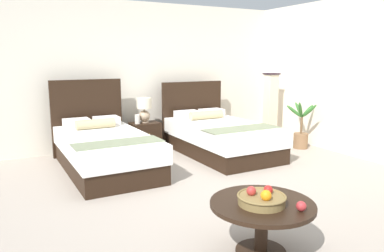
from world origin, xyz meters
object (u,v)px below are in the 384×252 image
bed_near_corner (219,136)px  coffee_table (262,214)px  bed_near_window (104,149)px  loose_apple (301,206)px  table_lamp (144,108)px  fruit_bowl (262,199)px  potted_palm (301,133)px  nightstand (145,136)px  vase (137,119)px  floor_lamp_corner (270,107)px

bed_near_corner → coffee_table: 3.37m
bed_near_window → coffee_table: bed_near_window is taller
loose_apple → table_lamp: bearing=86.3°
bed_near_window → fruit_bowl: bearing=-80.8°
potted_palm → table_lamp: bearing=154.4°
loose_apple → potted_palm: 4.10m
nightstand → vase: 0.37m
bed_near_window → bed_near_corner: bed_near_window is taller
table_lamp → floor_lamp_corner: size_ratio=0.33×
nightstand → bed_near_corner: bearing=-38.8°
potted_palm → vase: bearing=156.7°
coffee_table → nightstand: bearing=83.7°
bed_near_corner → potted_palm: 1.57m
potted_palm → coffee_table: bearing=-138.5°
bed_near_corner → table_lamp: bed_near_corner is taller
potted_palm → floor_lamp_corner: bearing=93.9°
table_lamp → potted_palm: size_ratio=0.49×
bed_near_corner → fruit_bowl: size_ratio=5.36×
floor_lamp_corner → potted_palm: size_ratio=1.50×
loose_apple → floor_lamp_corner: 4.68m
coffee_table → loose_apple: bearing=-61.2°
coffee_table → potted_palm: bearing=41.5°
bed_near_corner → nightstand: (-1.05, 0.84, -0.06)m
bed_near_window → coffee_table: (0.53, -3.04, 0.04)m
nightstand → coffee_table: nightstand is taller
nightstand → floor_lamp_corner: bearing=-8.9°
table_lamp → fruit_bowl: table_lamp is taller
bed_near_window → floor_lamp_corner: floor_lamp_corner is taller
table_lamp → coffee_table: table_lamp is taller
bed_near_corner → loose_apple: 3.57m
coffee_table → table_lamp: bearing=83.8°
bed_near_window → table_lamp: bearing=41.7°
bed_near_window → table_lamp: bed_near_window is taller
loose_apple → floor_lamp_corner: size_ratio=0.06×
bed_near_corner → fruit_bowl: 3.42m
bed_near_corner → table_lamp: 1.43m
fruit_bowl → vase: bearing=85.4°
loose_apple → potted_palm: size_ratio=0.09×
fruit_bowl → coffee_table: bearing=43.1°
coffee_table → fruit_bowl: 0.16m
vase → floor_lamp_corner: 2.69m
table_lamp → vase: 0.24m
table_lamp → potted_palm: (2.57, -1.23, -0.47)m
bed_near_window → nightstand: bed_near_window is taller
nightstand → potted_palm: potted_palm is taller
bed_near_window → vase: bearing=44.6°
coffee_table → potted_palm: 4.01m
bed_near_window → floor_lamp_corner: bearing=7.2°
vase → floor_lamp_corner: floor_lamp_corner is taller
fruit_bowl → loose_apple: fruit_bowl is taller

